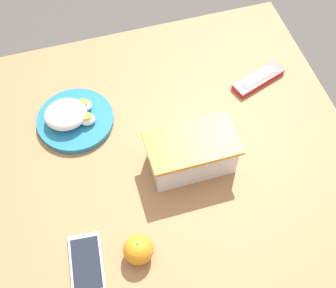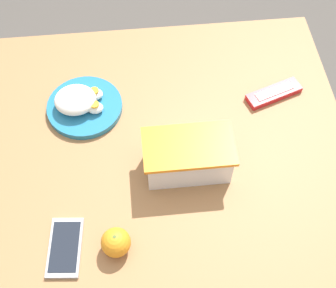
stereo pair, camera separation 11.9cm
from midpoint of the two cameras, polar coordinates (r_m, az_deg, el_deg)
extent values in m
plane|color=#4C4742|center=(1.86, -1.84, -12.78)|extent=(10.00, 10.00, 0.00)
cube|color=#996B42|center=(1.23, -2.73, -1.57)|extent=(0.97, 0.92, 0.03)
cylinder|color=brown|center=(1.83, 7.58, 6.37)|extent=(0.05, 0.05, 0.69)
cylinder|color=brown|center=(1.77, -19.28, -0.02)|extent=(0.05, 0.05, 0.69)
cube|color=white|center=(1.15, -0.08, -1.50)|extent=(0.20, 0.11, 0.10)
cube|color=#CCBC84|center=(1.17, -0.08, -2.02)|extent=(0.19, 0.10, 0.05)
cube|color=orange|center=(1.11, -0.08, -0.09)|extent=(0.22, 0.13, 0.01)
ellipsoid|color=gray|center=(1.15, 2.76, -1.32)|extent=(0.05, 0.04, 0.03)
ellipsoid|color=gray|center=(1.15, -0.11, -1.40)|extent=(0.05, 0.04, 0.03)
ellipsoid|color=gray|center=(1.14, -2.63, -2.61)|extent=(0.06, 0.04, 0.03)
sphere|color=orange|center=(1.07, -6.91, -12.95)|extent=(0.07, 0.07, 0.07)
cylinder|color=#4C662D|center=(1.04, -7.10, -12.35)|extent=(0.01, 0.01, 0.00)
cylinder|color=teal|center=(1.29, -13.82, 2.64)|extent=(0.21, 0.21, 0.02)
ellipsoid|color=white|center=(1.27, -15.01, 3.31)|extent=(0.11, 0.10, 0.05)
ellipsoid|color=white|center=(1.29, -12.82, 4.37)|extent=(0.04, 0.04, 0.03)
cylinder|color=#F4A823|center=(1.28, -12.95, 4.78)|extent=(0.02, 0.02, 0.01)
ellipsoid|color=white|center=(1.26, -12.48, 2.73)|extent=(0.04, 0.04, 0.03)
cylinder|color=#F4A823|center=(1.25, -12.61, 3.14)|extent=(0.02, 0.02, 0.01)
cube|color=red|center=(1.36, 8.47, 7.63)|extent=(0.17, 0.10, 0.02)
cube|color=white|center=(1.35, 8.53, 7.91)|extent=(0.11, 0.06, 0.00)
cube|color=#ADADB2|center=(1.11, -13.04, -14.34)|extent=(0.09, 0.15, 0.01)
cube|color=black|center=(1.10, -13.10, -14.25)|extent=(0.07, 0.13, 0.00)
camera|label=1|loc=(0.06, -92.87, -4.47)|focal=50.00mm
camera|label=2|loc=(0.06, 87.13, 4.47)|focal=50.00mm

